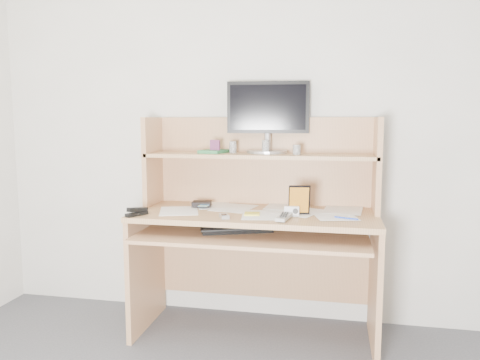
% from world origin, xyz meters
% --- Properties ---
extents(back_wall, '(3.60, 0.04, 2.50)m').
position_xyz_m(back_wall, '(0.00, 1.80, 1.25)').
color(back_wall, silver).
rests_on(back_wall, floor).
extents(desk, '(1.40, 0.70, 1.30)m').
position_xyz_m(desk, '(0.00, 1.56, 0.69)').
color(desk, tan).
rests_on(desk, floor).
extents(paper_clutter, '(1.32, 0.54, 0.01)m').
position_xyz_m(paper_clutter, '(0.00, 1.48, 0.75)').
color(paper_clutter, white).
rests_on(paper_clutter, desk).
extents(keyboard, '(0.43, 0.28, 0.03)m').
position_xyz_m(keyboard, '(-0.10, 1.40, 0.66)').
color(keyboard, black).
rests_on(keyboard, desk).
extents(tv_remote, '(0.08, 0.19, 0.02)m').
position_xyz_m(tv_remote, '(0.18, 1.31, 0.77)').
color(tv_remote, '#9B9B96').
rests_on(tv_remote, paper_clutter).
extents(flip_phone, '(0.07, 0.09, 0.02)m').
position_xyz_m(flip_phone, '(-0.14, 1.27, 0.77)').
color(flip_phone, '#B2B1B4').
rests_on(flip_phone, paper_clutter).
extents(stapler, '(0.10, 0.14, 0.04)m').
position_xyz_m(stapler, '(-0.64, 1.25, 0.78)').
color(stapler, black).
rests_on(stapler, paper_clutter).
extents(wallet, '(0.13, 0.11, 0.03)m').
position_xyz_m(wallet, '(-0.35, 1.58, 0.77)').
color(wallet, black).
rests_on(wallet, paper_clutter).
extents(sticky_note_pad, '(0.10, 0.10, 0.01)m').
position_xyz_m(sticky_note_pad, '(-0.01, 1.40, 0.76)').
color(sticky_note_pad, yellow).
rests_on(sticky_note_pad, desk).
extents(digital_camera, '(0.09, 0.04, 0.05)m').
position_xyz_m(digital_camera, '(0.22, 1.41, 0.78)').
color(digital_camera, silver).
rests_on(digital_camera, paper_clutter).
extents(game_case, '(0.12, 0.03, 0.17)m').
position_xyz_m(game_case, '(0.26, 1.43, 0.84)').
color(game_case, black).
rests_on(game_case, paper_clutter).
extents(blue_pen, '(0.13, 0.05, 0.01)m').
position_xyz_m(blue_pen, '(0.51, 1.37, 0.76)').
color(blue_pen, '#193BC2').
rests_on(blue_pen, paper_clutter).
extents(card_box, '(0.06, 0.02, 0.08)m').
position_xyz_m(card_box, '(-0.27, 1.60, 1.12)').
color(card_box, '#AB1716').
rests_on(card_box, desk).
extents(shelf_book, '(0.17, 0.21, 0.02)m').
position_xyz_m(shelf_book, '(-0.29, 1.64, 1.09)').
color(shelf_book, '#30794F').
rests_on(shelf_book, desk).
extents(chip_stack_a, '(0.05, 0.05, 0.06)m').
position_xyz_m(chip_stack_a, '(-0.28, 1.67, 1.11)').
color(chip_stack_a, black).
rests_on(chip_stack_a, desk).
extents(chip_stack_b, '(0.06, 0.06, 0.07)m').
position_xyz_m(chip_stack_b, '(-0.17, 1.65, 1.12)').
color(chip_stack_b, white).
rests_on(chip_stack_b, desk).
extents(chip_stack_c, '(0.06, 0.06, 0.06)m').
position_xyz_m(chip_stack_c, '(0.22, 1.60, 1.11)').
color(chip_stack_c, black).
rests_on(chip_stack_c, desk).
extents(chip_stack_d, '(0.06, 0.06, 0.08)m').
position_xyz_m(chip_stack_d, '(0.03, 1.66, 1.12)').
color(chip_stack_d, silver).
rests_on(chip_stack_d, desk).
extents(monitor, '(0.51, 0.25, 0.44)m').
position_xyz_m(monitor, '(0.03, 1.72, 1.31)').
color(monitor, '#B3B4B8').
rests_on(monitor, desk).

